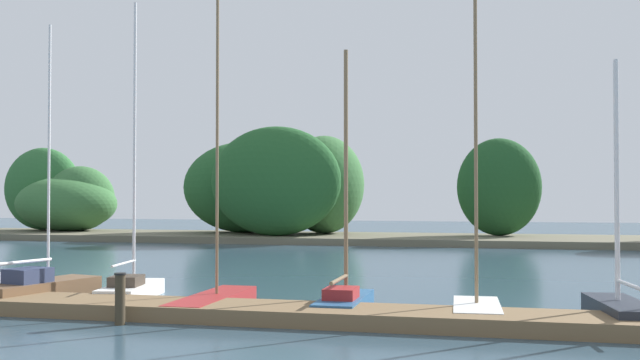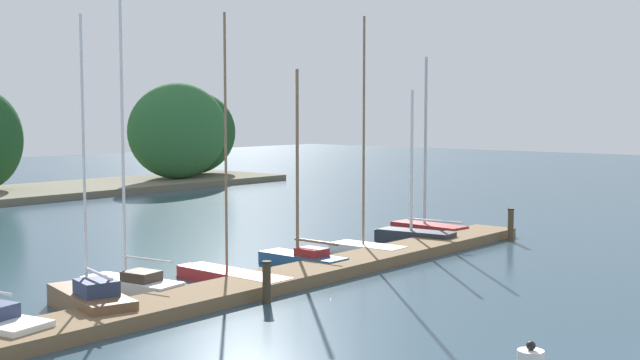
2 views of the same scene
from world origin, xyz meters
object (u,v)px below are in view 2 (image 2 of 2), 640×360
object	(u,v)px
sailboat_6	(301,255)
sailboat_7	(365,244)
sailboat_5	(229,273)
mooring_piling_1	(267,282)
sailboat_3	(89,299)
sailboat_4	(129,281)
mooring_piling_2	(511,225)
sailboat_8	(413,234)
sailboat_9	(426,224)

from	to	relation	value
sailboat_6	sailboat_7	size ratio (longest dim) A/B	0.77
sailboat_5	sailboat_6	xyz separation A→B (m)	(3.29, 0.11, 0.08)
mooring_piling_1	sailboat_7	bearing A→B (deg)	18.30
sailboat_7	mooring_piling_1	world-z (taller)	sailboat_7
sailboat_3	mooring_piling_1	distance (m)	4.50
sailboat_4	sailboat_6	world-z (taller)	sailboat_4
sailboat_4	mooring_piling_1	world-z (taller)	sailboat_4
sailboat_3	mooring_piling_1	world-z (taller)	sailboat_3
sailboat_6	sailboat_7	bearing A→B (deg)	-94.78
sailboat_3	mooring_piling_2	xyz separation A→B (m)	(17.33, -2.58, 0.25)
mooring_piling_1	mooring_piling_2	distance (m)	13.67
sailboat_3	mooring_piling_2	size ratio (longest dim) A/B	5.84
mooring_piling_2	sailboat_7	bearing A→B (deg)	157.91
sailboat_4	sailboat_8	bearing A→B (deg)	-104.74
sailboat_8	sailboat_9	distance (m)	2.72
sailboat_6	sailboat_9	world-z (taller)	sailboat_9
sailboat_7	mooring_piling_2	bearing A→B (deg)	-114.55
sailboat_3	sailboat_6	xyz separation A→B (m)	(8.11, 0.15, -0.02)
sailboat_3	sailboat_5	xyz separation A→B (m)	(4.82, 0.05, -0.10)
sailboat_6	mooring_piling_1	size ratio (longest dim) A/B	5.66
sailboat_9	mooring_piling_2	distance (m)	3.58
sailboat_4	sailboat_9	xyz separation A→B (m)	(14.77, -0.12, 0.03)
sailboat_5	sailboat_7	world-z (taller)	sailboat_7
mooring_piling_1	mooring_piling_2	bearing A→B (deg)	0.11
sailboat_9	sailboat_5	bearing A→B (deg)	98.30
sailboat_3	sailboat_7	distance (m)	11.22
sailboat_5	mooring_piling_1	size ratio (longest dim) A/B	6.99
sailboat_3	mooring_piling_2	bearing A→B (deg)	-84.73
sailboat_9	sailboat_3	bearing A→B (deg)	97.22
sailboat_7	mooring_piling_1	distance (m)	7.97
sailboat_8	mooring_piling_1	size ratio (longest dim) A/B	5.17
sailboat_4	sailboat_9	world-z (taller)	sailboat_4
sailboat_8	mooring_piling_2	xyz separation A→B (m)	(3.06, -2.49, 0.27)
sailboat_5	sailboat_8	size ratio (longest dim) A/B	1.35
sailboat_4	sailboat_9	distance (m)	14.77
sailboat_9	mooring_piling_1	size ratio (longest dim) A/B	6.41
sailboat_7	sailboat_8	distance (m)	3.04
sailboat_7	sailboat_5	bearing A→B (deg)	86.21
mooring_piling_1	mooring_piling_2	xyz separation A→B (m)	(13.67, 0.03, 0.07)
sailboat_6	sailboat_3	bearing A→B (deg)	90.96
sailboat_4	mooring_piling_2	world-z (taller)	sailboat_4
mooring_piling_2	sailboat_9	bearing A→B (deg)	98.80
sailboat_7	sailboat_6	bearing A→B (deg)	82.88
sailboat_5	sailboat_8	xyz separation A→B (m)	(9.44, -0.13, 0.09)
sailboat_7	sailboat_9	distance (m)	5.66
sailboat_5	sailboat_7	size ratio (longest dim) A/B	0.95
sailboat_6	mooring_piling_2	distance (m)	9.62
sailboat_6	mooring_piling_1	world-z (taller)	sailboat_6
sailboat_7	sailboat_9	world-z (taller)	sailboat_7
sailboat_9	mooring_piling_2	world-z (taller)	sailboat_9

